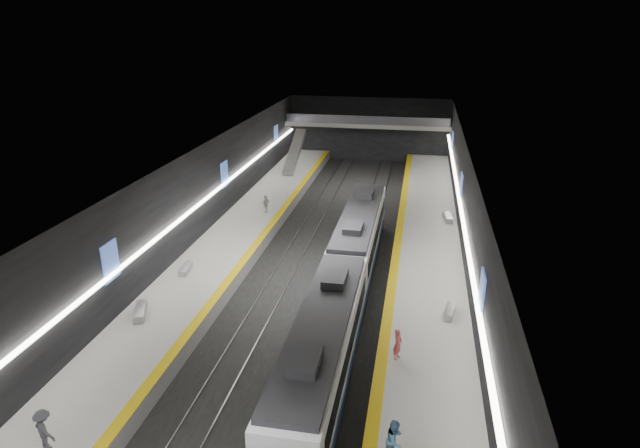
% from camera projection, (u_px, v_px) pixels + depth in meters
% --- Properties ---
extents(ground, '(70.00, 70.00, 0.00)m').
position_uv_depth(ground, '(315.00, 284.00, 36.73)').
color(ground, black).
rests_on(ground, ground).
extents(ceiling, '(20.00, 70.00, 0.04)m').
position_uv_depth(ceiling, '(314.00, 171.00, 33.86)').
color(ceiling, beige).
rests_on(ceiling, wall_left).
extents(wall_left, '(0.04, 70.00, 8.00)m').
position_uv_depth(wall_left, '(173.00, 220.00, 37.04)').
color(wall_left, black).
rests_on(wall_left, ground).
extents(wall_right, '(0.04, 70.00, 8.00)m').
position_uv_depth(wall_right, '(471.00, 241.00, 33.56)').
color(wall_right, black).
rests_on(wall_right, ground).
extents(wall_back, '(20.00, 0.04, 8.00)m').
position_uv_depth(wall_back, '(369.00, 129.00, 67.40)').
color(wall_back, black).
rests_on(wall_back, ground).
extents(platform_left, '(5.00, 70.00, 1.00)m').
position_uv_depth(platform_left, '(211.00, 268.00, 37.86)').
color(platform_left, slate).
rests_on(platform_left, ground).
extents(tile_surface_left, '(5.00, 70.00, 0.02)m').
position_uv_depth(tile_surface_left, '(211.00, 262.00, 37.67)').
color(tile_surface_left, '#A5A5A0').
rests_on(tile_surface_left, platform_left).
extents(tactile_strip_left, '(0.60, 70.00, 0.02)m').
position_uv_depth(tactile_strip_left, '(240.00, 264.00, 37.29)').
color(tactile_strip_left, '#DCB30B').
rests_on(tactile_strip_left, platform_left).
extents(platform_right, '(5.00, 70.00, 1.00)m').
position_uv_depth(platform_right, '(426.00, 287.00, 35.25)').
color(platform_right, slate).
rests_on(platform_right, ground).
extents(tile_surface_right, '(5.00, 70.00, 0.02)m').
position_uv_depth(tile_surface_right, '(427.00, 280.00, 35.07)').
color(tile_surface_right, '#A5A5A0').
rests_on(tile_surface_right, platform_right).
extents(tactile_strip_right, '(0.60, 70.00, 0.02)m').
position_uv_depth(tactile_strip_right, '(393.00, 277.00, 35.45)').
color(tactile_strip_right, '#DCB30B').
rests_on(tactile_strip_right, platform_right).
extents(rails, '(6.52, 70.00, 0.12)m').
position_uv_depth(rails, '(315.00, 283.00, 36.71)').
color(rails, gray).
rests_on(rails, ground).
extents(train, '(2.69, 30.04, 3.60)m').
position_uv_depth(train, '(344.00, 279.00, 32.51)').
color(train, '#10203B').
rests_on(train, ground).
extents(ad_posters, '(19.94, 53.50, 2.20)m').
position_uv_depth(ad_posters, '(318.00, 217.00, 36.04)').
color(ad_posters, '#3E60BA').
rests_on(ad_posters, wall_left).
extents(cove_light_left, '(0.25, 68.60, 0.12)m').
position_uv_depth(cove_light_left, '(176.00, 223.00, 37.07)').
color(cove_light_left, white).
rests_on(cove_light_left, wall_left).
extents(cove_light_right, '(0.25, 68.60, 0.12)m').
position_uv_depth(cove_light_right, '(467.00, 243.00, 33.67)').
color(cove_light_right, white).
rests_on(cove_light_right, wall_right).
extents(mezzanine_bridge, '(20.00, 3.00, 1.50)m').
position_uv_depth(mezzanine_bridge, '(367.00, 124.00, 65.13)').
color(mezzanine_bridge, gray).
rests_on(mezzanine_bridge, wall_left).
extents(escalator, '(1.20, 7.50, 3.92)m').
position_uv_depth(escalator, '(295.00, 152.00, 60.84)').
color(escalator, '#99999E').
rests_on(escalator, platform_left).
extents(bench_left_near, '(1.26, 2.07, 0.49)m').
position_uv_depth(bench_left_near, '(140.00, 312.00, 30.77)').
color(bench_left_near, '#99999E').
rests_on(bench_left_near, platform_left).
extents(bench_left_far, '(0.71, 1.79, 0.43)m').
position_uv_depth(bench_left_far, '(186.00, 269.00, 36.14)').
color(bench_left_far, '#99999E').
rests_on(bench_left_far, platform_left).
extents(bench_right_near, '(0.78, 1.80, 0.43)m').
position_uv_depth(bench_right_near, '(450.00, 312.00, 30.86)').
color(bench_right_near, '#99999E').
rests_on(bench_right_near, platform_right).
extents(bench_right_far, '(0.83, 2.04, 0.49)m').
position_uv_depth(bench_right_far, '(448.00, 218.00, 45.36)').
color(bench_right_far, '#99999E').
rests_on(bench_right_far, platform_right).
extents(passenger_right_a, '(0.59, 0.70, 1.64)m').
position_uv_depth(passenger_right_a, '(398.00, 345.00, 26.67)').
color(passenger_right_a, '#CF4D4F').
rests_on(passenger_right_a, platform_right).
extents(passenger_right_b, '(1.01, 1.10, 1.82)m').
position_uv_depth(passenger_right_b, '(395.00, 441.00, 20.46)').
color(passenger_right_b, teal).
rests_on(passenger_right_b, platform_right).
extents(passenger_left_a, '(0.67, 1.02, 1.61)m').
position_uv_depth(passenger_left_a, '(266.00, 204.00, 47.03)').
color(passenger_left_a, '#B9B6A9').
rests_on(passenger_left_a, platform_left).
extents(passenger_left_b, '(1.32, 1.08, 1.78)m').
position_uv_depth(passenger_left_b, '(44.00, 430.00, 21.04)').
color(passenger_left_b, '#3D3E44').
rests_on(passenger_left_b, platform_left).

